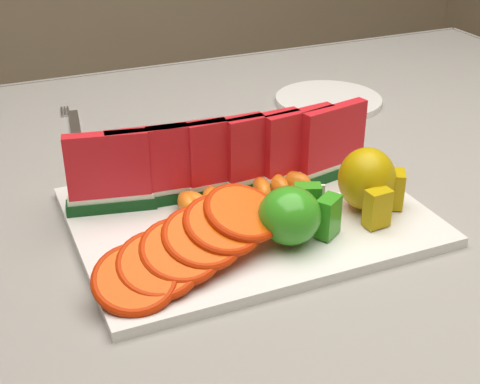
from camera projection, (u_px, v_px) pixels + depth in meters
name	position (u px, v px, depth m)	size (l,w,h in m)	color
table	(244.00, 244.00, 0.94)	(1.40, 0.90, 0.75)	#55381D
tablecloth	(245.00, 205.00, 0.91)	(1.53, 1.03, 0.20)	gray
platter	(248.00, 216.00, 0.79)	(0.40, 0.30, 0.01)	silver
apple_cluster	(295.00, 214.00, 0.72)	(0.10, 0.08, 0.06)	#258E1E
pear_cluster	(369.00, 181.00, 0.77)	(0.09, 0.09, 0.08)	#935512
side_plate	(328.00, 100.00, 1.14)	(0.24, 0.24, 0.01)	silver
fork	(75.00, 129.00, 1.03)	(0.04, 0.20, 0.00)	silver
watermelon_row	(226.00, 159.00, 0.81)	(0.39, 0.07, 0.10)	#0B350E
orange_fan_front	(192.00, 244.00, 0.67)	(0.24, 0.15, 0.06)	#DF4B18
orange_fan_back	(202.00, 159.00, 0.87)	(0.29, 0.11, 0.05)	#DF4B18
tangerine_segments	(241.00, 195.00, 0.80)	(0.18, 0.07, 0.03)	orange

